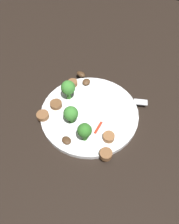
{
  "coord_description": "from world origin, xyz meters",
  "views": [
    {
      "loc": [
        0.18,
        -0.28,
        0.45
      ],
      "look_at": [
        0.0,
        0.0,
        0.01
      ],
      "focal_mm": 35.24,
      "sensor_mm": 36.0,
      "label": 1
    }
  ],
  "objects": [
    {
      "name": "broccoli_floret_0",
      "position": [
        0.03,
        -0.07,
        0.05
      ],
      "size": [
        0.03,
        0.03,
        0.05
      ],
      "color": "#347525",
      "rests_on": "plate"
    },
    {
      "name": "fork",
      "position": [
        0.04,
        0.07,
        0.01
      ],
      "size": [
        0.17,
        0.08,
        0.0
      ],
      "rotation": [
        0.0,
        0.0,
        0.42
      ],
      "color": "silver",
      "rests_on": "plate"
    },
    {
      "name": "broccoli_floret_1",
      "position": [
        -0.07,
        0.01,
        0.05
      ],
      "size": [
        0.04,
        0.04,
        0.06
      ],
      "color": "#408630",
      "rests_on": "plate"
    },
    {
      "name": "sausage_slice_2",
      "position": [
        0.08,
        -0.04,
        0.02
      ],
      "size": [
        0.04,
        0.04,
        0.01
      ],
      "primitive_type": "cylinder",
      "rotation": [
        0.0,
        0.0,
        0.44
      ],
      "color": "brown",
      "rests_on": "plate"
    },
    {
      "name": "mushroom_1",
      "position": [
        -0.06,
        0.08,
        0.02
      ],
      "size": [
        0.02,
        0.03,
        0.01
      ],
      "primitive_type": "ellipsoid",
      "rotation": [
        0.0,
        0.0,
        1.71
      ],
      "color": "#4C331E",
      "rests_on": "plate"
    },
    {
      "name": "sausage_slice_3",
      "position": [
        -0.09,
        0.06,
        0.02
      ],
      "size": [
        0.03,
        0.03,
        0.01
      ],
      "primitive_type": "cylinder",
      "rotation": [
        0.0,
        0.0,
        1.95
      ],
      "color": "brown",
      "rests_on": "plate"
    },
    {
      "name": "sausage_slice_0",
      "position": [
        -0.09,
        -0.07,
        0.02
      ],
      "size": [
        0.04,
        0.04,
        0.01
      ],
      "primitive_type": "cylinder",
      "rotation": [
        0.0,
        0.0,
        2.67
      ],
      "color": "brown",
      "rests_on": "plate"
    },
    {
      "name": "sausage_slice_4",
      "position": [
        -0.08,
        -0.03,
        0.02
      ],
      "size": [
        0.04,
        0.04,
        0.01
      ],
      "primitive_type": "cylinder",
      "rotation": [
        0.0,
        0.0,
        0.85
      ],
      "color": "brown",
      "rests_on": "plate"
    },
    {
      "name": "mushroom_0",
      "position": [
        0.0,
        -0.1,
        0.02
      ],
      "size": [
        0.03,
        0.02,
        0.01
      ],
      "primitive_type": "ellipsoid",
      "rotation": [
        0.0,
        0.0,
        6.05
      ],
      "color": "#422B19",
      "rests_on": "plate"
    },
    {
      "name": "plate",
      "position": [
        0.0,
        0.0,
        0.01
      ],
      "size": [
        0.25,
        0.25,
        0.01
      ],
      "primitive_type": "cylinder",
      "color": "white",
      "rests_on": "ground_plane"
    },
    {
      "name": "sausage_slice_1",
      "position": [
        0.09,
        -0.08,
        0.02
      ],
      "size": [
        0.04,
        0.04,
        0.01
      ],
      "primitive_type": "cylinder",
      "rotation": [
        0.0,
        0.0,
        2.02
      ],
      "color": "brown",
      "rests_on": "plate"
    },
    {
      "name": "pepper_strip_2",
      "position": [
        0.04,
        -0.03,
        0.01
      ],
      "size": [
        0.01,
        0.04,
        0.0
      ],
      "primitive_type": "cube",
      "rotation": [
        0.0,
        0.0,
        1.65
      ],
      "color": "red",
      "rests_on": "plate"
    },
    {
      "name": "broccoli_floret_2",
      "position": [
        -0.02,
        -0.05,
        0.04
      ],
      "size": [
        0.04,
        0.04,
        0.05
      ],
      "color": "#408630",
      "rests_on": "plate"
    },
    {
      "name": "mushroom_2",
      "position": [
        -0.09,
        0.1,
        0.02
      ],
      "size": [
        0.03,
        0.02,
        0.01
      ],
      "primitive_type": "ellipsoid",
      "rotation": [
        0.0,
        0.0,
        3.06
      ],
      "color": "#422B19",
      "rests_on": "plate"
    },
    {
      "name": "ground_plane",
      "position": [
        0.0,
        0.0,
        0.0
      ],
      "size": [
        1.4,
        1.4,
        0.0
      ],
      "primitive_type": "plane",
      "color": "black"
    }
  ]
}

